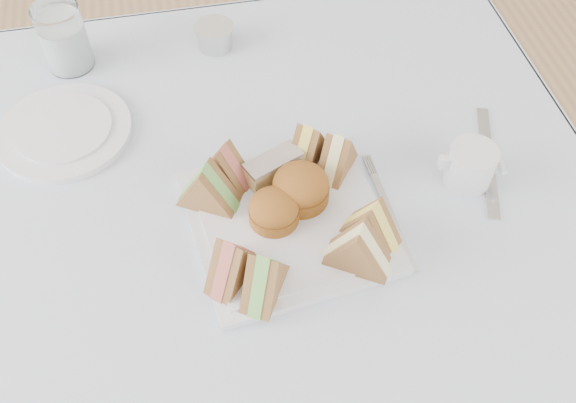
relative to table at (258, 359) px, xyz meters
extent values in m
cube|color=brown|center=(0.00, 0.00, 0.00)|extent=(0.90, 0.90, 0.74)
cube|color=silver|center=(0.00, 0.00, 0.37)|extent=(1.02, 1.02, 0.01)
cube|color=silver|center=(0.06, 0.01, 0.38)|extent=(0.28, 0.28, 0.01)
cylinder|color=brown|center=(0.04, 0.02, 0.41)|extent=(0.07, 0.07, 0.04)
cylinder|color=brown|center=(0.08, 0.04, 0.41)|extent=(0.10, 0.10, 0.05)
cube|color=#DCBF77|center=(0.05, 0.09, 0.41)|extent=(0.09, 0.06, 0.04)
cylinder|color=silver|center=(-0.23, 0.24, 0.38)|extent=(0.23, 0.23, 0.01)
cylinder|color=white|center=(-0.22, 0.40, 0.43)|extent=(0.09, 0.09, 0.11)
cylinder|color=silver|center=(0.01, 0.40, 0.39)|extent=(0.07, 0.07, 0.04)
cube|color=silver|center=(0.36, 0.06, 0.38)|extent=(0.08, 0.20, 0.00)
cube|color=silver|center=(0.19, -0.01, 0.38)|extent=(0.02, 0.16, 0.00)
cylinder|color=silver|center=(0.32, 0.04, 0.41)|extent=(0.07, 0.07, 0.06)
camera|label=1|loc=(-0.04, -0.47, 1.07)|focal=40.00mm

